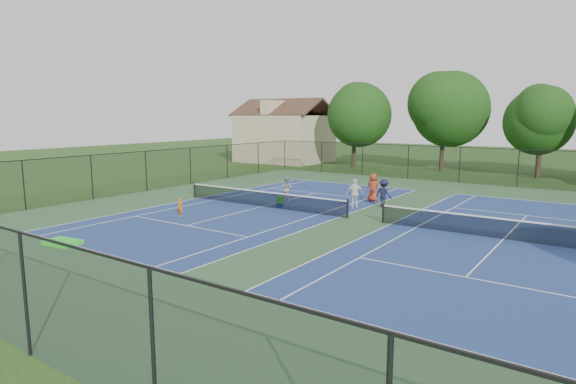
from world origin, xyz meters
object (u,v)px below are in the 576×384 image
Objects in this scene: clapboard_house at (284,136)px; instructor at (287,189)px; bystander_a at (355,194)px; ball_crate at (280,205)px; tree_back_a at (355,111)px; bystander_c at (373,187)px; ball_hopper at (280,200)px; child_player at (180,208)px; tree_back_c at (542,117)px; tree_back_b at (444,106)px; bystander_b at (384,193)px.

instructor is at bearing -54.42° from clapboard_house.
ball_crate is (-3.92, -2.39, -0.79)m from bystander_a.
tree_back_a reaches higher than instructor.
ball_hopper is (-3.79, -5.28, -0.45)m from bystander_c.
bystander_c is at bearing 54.30° from ball_crate.
bystander_c reaches higher than child_player.
instructor is (-11.89, -22.52, -4.66)m from tree_back_c.
tree_back_c reaches higher than instructor.
tree_back_c reaches higher than clapboard_house.
tree_back_a is at bearing -167.47° from tree_back_b.
child_player is 2.51× the size of ball_hopper.
bystander_c reaches higher than ball_hopper.
tree_back_b reaches higher than ball_hopper.
child_player is at bearing -119.16° from ball_hopper.
instructor is 6.36m from bystander_b.
child_player is at bearing 3.56° from bystander_a.
clapboard_house is 10.34× the size of child_player.
tree_back_a is 21.89m from bystander_c.
ball_hopper is (17.05, -24.60, -2.61)m from clapboard_house.
tree_back_a is 4.91× the size of bystander_c.
clapboard_house reaches higher than bystander_a.
tree_back_a is at bearing -176.82° from tree_back_c.
tree_back_c is 8.04× the size of child_player.
tree_back_a is 18.04m from tree_back_c.
child_player is at bearing 61.14° from bystander_b.
bystander_c is at bearing -132.16° from bystander_a.
ball_hopper is (3.01, 5.39, -0.04)m from child_player.
tree_back_b is at bearing -68.53° from bystander_b.
bystander_a is 4.61m from ball_hopper.
bystander_b is (3.25, -21.83, -5.72)m from tree_back_b.
ball_hopper is (-10.95, -24.60, -5.00)m from tree_back_c.
ball_hopper is (0.93, -2.08, -0.34)m from instructor.
ball_crate is at bearing -94.37° from tree_back_b.
tree_back_c is 4.55× the size of bystander_a.
clapboard_house is at bearing -43.49° from bystander_c.
ball_hopper is at bearing -114.00° from tree_back_c.
bystander_b is at bearing -58.30° from tree_back_a.
bystander_b is at bearing -177.59° from bystander_a.
clapboard_house reaches higher than ball_crate.
tree_back_c is at bearing 66.92° from child_player.
clapboard_house is 30.78× the size of ball_crate.
clapboard_house is 27.79m from instructor.
bystander_c reaches higher than bystander_b.
tree_back_b is at bearing 82.78° from child_player.
child_player is 6.17m from ball_hopper.
ball_crate is at bearing 62.72° from child_player.
tree_back_a reaches higher than ball_crate.
child_player is 7.75m from instructor.
tree_back_b reaches higher than tree_back_a.
bystander_a is at bearing -62.66° from tree_back_a.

